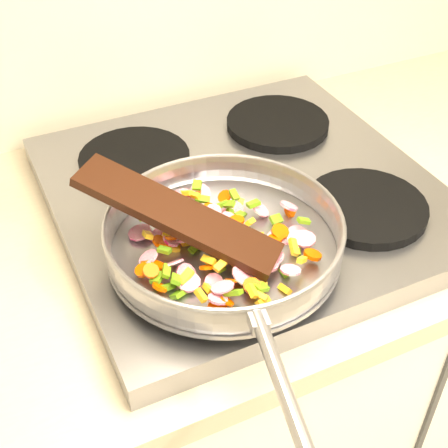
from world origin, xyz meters
name	(u,v)px	position (x,y,z in m)	size (l,w,h in m)	color
cooktop	(244,196)	(-0.70, 1.67, 0.92)	(0.60, 0.60, 0.04)	#939399
grate_fl	(200,260)	(-0.84, 1.52, 0.95)	(0.19, 0.19, 0.02)	black
grate_fr	(366,207)	(-0.56, 1.52, 0.95)	(0.19, 0.19, 0.02)	black
grate_bl	(135,159)	(-0.84, 1.81, 0.95)	(0.19, 0.19, 0.02)	black
grate_br	(278,123)	(-0.56, 1.81, 0.95)	(0.19, 0.19, 0.02)	black
saute_pan	(224,235)	(-0.80, 1.52, 0.99)	(0.37, 0.53, 0.05)	#9E9EA5
vegetable_heap	(216,240)	(-0.82, 1.53, 0.97)	(0.27, 0.27, 0.05)	yellow
wooden_spatula	(178,215)	(-0.86, 1.55, 1.02)	(0.29, 0.07, 0.01)	black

